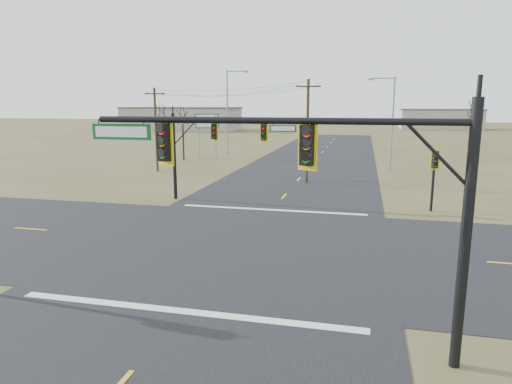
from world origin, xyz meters
The scene contains 19 objects.
ground centered at (0.00, 0.00, 0.00)m, with size 320.00×320.00×0.00m, color brown.
road_ew centered at (0.00, 0.00, 0.01)m, with size 160.00×14.00×0.02m, color black.
road_ns centered at (0.00, 0.00, 0.01)m, with size 14.00×160.00×0.02m, color black.
stop_bar_near centered at (0.00, -7.50, 0.03)m, with size 12.00×0.40×0.01m, color silver.
stop_bar_far centered at (0.00, 7.50, 0.03)m, with size 12.00×0.40×0.01m, color silver.
mast_arm_near centered at (4.38, -8.81, 5.07)m, with size 10.34×0.58×6.95m.
mast_arm_far centered at (-4.23, 9.45, 4.43)m, with size 8.82×0.51×6.10m.
pedestal_signal_ne centered at (9.95, 9.46, 2.99)m, with size 0.65×0.55×4.04m.
utility_pole_near centered at (0.86, 18.35, 4.58)m, with size 2.07×0.81×8.77m.
utility_pole_far centered at (-14.65, 21.62, 4.35)m, with size 2.01×0.54×8.30m.
highway_sign centered at (-13.68, 34.24, 3.94)m, with size 2.88×0.77×5.51m.
streetlight_a centered at (8.05, 26.80, 5.27)m, with size 2.61×0.29×9.38m.
streetlight_c centered at (-12.28, 39.28, 6.26)m, with size 3.12×0.49×11.14m.
bare_tree_a centered at (-15.65, 31.07, 5.35)m, with size 3.12×3.12×6.76m.
bare_tree_b centered at (-22.78, 40.74, 5.84)m, with size 3.56×3.56×7.30m.
bare_tree_c centered at (18.02, 38.69, 4.76)m, with size 3.25×3.25×6.06m.
bare_tree_d centered at (18.97, 43.16, 6.17)m, with size 3.44×3.44×7.66m.
warehouse_left centered at (-40.00, 90.00, 2.75)m, with size 28.00×14.00×5.50m, color #ABA497.
warehouse_mid centered at (25.00, 110.00, 2.50)m, with size 20.00×12.00×5.00m, color #ABA497.
Camera 1 is at (5.55, -20.62, 6.80)m, focal length 32.00 mm.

